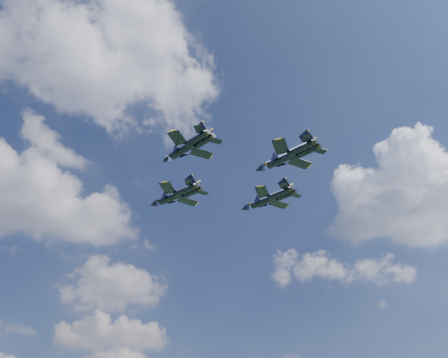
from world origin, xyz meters
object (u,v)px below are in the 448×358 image
(jet_lead, at_px, (170,198))
(jet_left, at_px, (181,150))
(jet_slot, at_px, (280,159))
(jet_right, at_px, (262,201))

(jet_lead, bearing_deg, jet_left, -132.12)
(jet_left, relative_size, jet_slot, 0.96)
(jet_lead, relative_size, jet_right, 1.00)
(jet_lead, bearing_deg, jet_slot, -94.03)
(jet_left, height_order, jet_slot, jet_left)
(jet_right, bearing_deg, jet_slot, -135.86)
(jet_right, bearing_deg, jet_left, 179.03)
(jet_lead, relative_size, jet_left, 1.08)
(jet_right, bearing_deg, jet_lead, 131.07)
(jet_left, relative_size, jet_right, 0.92)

